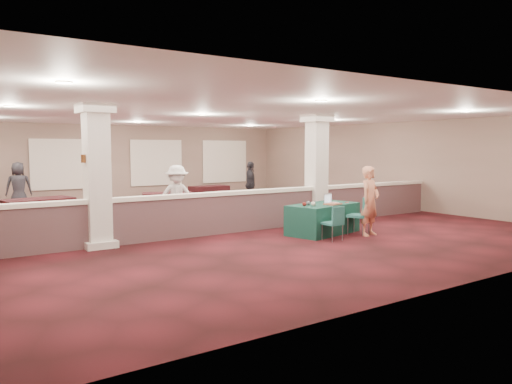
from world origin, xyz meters
TOP-DOWN VIEW (x-y plane):
  - ground at (0.00, 0.00)m, footprint 16.00×16.00m
  - wall_back at (0.00, 8.00)m, footprint 16.00×0.04m
  - wall_front at (0.00, -8.00)m, footprint 16.00×0.04m
  - wall_right at (8.00, 0.00)m, footprint 0.04×16.00m
  - ceiling at (0.00, 0.00)m, footprint 16.00×16.00m
  - partition_wall at (0.00, -1.50)m, footprint 15.60×0.28m
  - column_left at (-3.50, -1.50)m, footprint 0.72×0.72m
  - column_right at (3.00, -1.50)m, footprint 0.72×0.72m
  - sconce_left at (-3.78, -1.50)m, footprint 0.12×0.12m
  - sconce_right at (-3.22, -1.50)m, footprint 0.12×0.12m
  - near_table at (1.91, -3.00)m, footprint 2.20×1.45m
  - conf_chair_main at (2.61, -3.72)m, footprint 0.64×0.65m
  - conf_chair_side at (1.43, -3.95)m, footprint 0.44×0.44m
  - woman at (2.68, -3.91)m, footprint 0.71×0.55m
  - far_table_front_left at (-3.94, 2.78)m, footprint 2.07×1.32m
  - far_table_front_center at (0.46, 3.00)m, footprint 1.76×1.13m
  - far_table_front_right at (2.66, 1.90)m, footprint 2.02×1.45m
  - far_table_back_center at (0.39, 3.33)m, footprint 1.89×1.39m
  - far_table_back_right at (3.38, 5.71)m, footprint 1.66×0.91m
  - attendee_a at (-1.97, 4.00)m, footprint 0.88×0.60m
  - attendee_b at (-0.84, 0.00)m, footprint 1.23×0.82m
  - attendee_c at (3.73, 3.10)m, footprint 0.97×1.11m
  - attendee_d at (-3.86, 6.38)m, footprint 0.93×0.59m
  - laptop_base at (2.23, -2.98)m, footprint 0.40×0.32m
  - laptop_screen at (2.20, -2.86)m, footprint 0.34×0.09m
  - screen_glow at (2.21, -2.87)m, footprint 0.31×0.08m
  - knitting at (2.02, -3.25)m, footprint 0.49×0.41m
  - yarn_cream at (1.37, -3.24)m, footprint 0.12×0.12m
  - yarn_red at (1.17, -3.12)m, footprint 0.11×0.11m
  - yarn_grey at (1.41, -2.99)m, footprint 0.11×0.11m
  - scissors at (2.65, -3.13)m, footprint 0.13×0.06m

SIDE VIEW (x-z plane):
  - ground at x=0.00m, z-range 0.00..0.00m
  - far_table_back_right at x=3.38m, z-range 0.00..0.65m
  - far_table_front_center at x=0.46m, z-range 0.00..0.66m
  - far_table_back_center at x=0.39m, z-range 0.00..0.69m
  - far_table_front_right at x=2.66m, z-range 0.00..0.74m
  - far_table_front_left at x=-3.94m, z-range 0.00..0.78m
  - near_table at x=1.91m, z-range 0.00..0.78m
  - conf_chair_side at x=1.43m, z-range 0.08..0.92m
  - partition_wall at x=0.00m, z-range 0.02..1.12m
  - conf_chair_main at x=2.61m, z-range 0.09..1.08m
  - scissors at x=2.65m, z-range 0.78..0.79m
  - laptop_base at x=2.23m, z-range 0.78..0.80m
  - knitting at x=2.02m, z-range 0.78..0.81m
  - yarn_red at x=1.17m, z-range 0.78..0.88m
  - yarn_grey at x=1.41m, z-range 0.78..0.89m
  - attendee_a at x=-1.97m, z-range 0.00..1.67m
  - yarn_cream at x=1.37m, z-range 0.78..0.89m
  - attendee_c at x=3.73m, z-range 0.00..1.73m
  - attendee_b at x=-0.84m, z-range 0.00..1.76m
  - attendee_d at x=-3.86m, z-range 0.00..1.76m
  - woman at x=2.68m, z-range 0.00..1.78m
  - screen_glow at x=2.21m, z-range 0.80..1.00m
  - laptop_screen at x=2.20m, z-range 0.80..1.03m
  - wall_back at x=0.00m, z-range 0.00..3.20m
  - wall_front at x=0.00m, z-range 0.00..3.20m
  - wall_right at x=8.00m, z-range 0.00..3.20m
  - column_left at x=-3.50m, z-range 0.04..3.24m
  - column_right at x=3.00m, z-range 0.04..3.24m
  - sconce_left at x=-3.78m, z-range 1.91..2.09m
  - sconce_right at x=-3.22m, z-range 1.91..2.09m
  - ceiling at x=0.00m, z-range 3.19..3.21m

